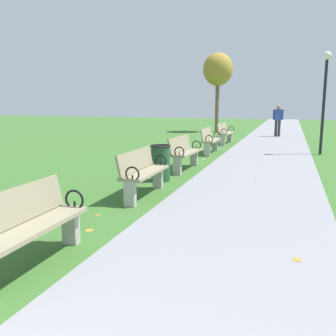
% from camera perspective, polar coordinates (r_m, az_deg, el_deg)
% --- Properties ---
extents(paved_walkway, '(2.92, 44.00, 0.02)m').
position_cam_1_polar(paved_walkway, '(18.19, 15.97, 4.10)').
color(paved_walkway, gray).
rests_on(paved_walkway, ground).
extents(park_bench_2, '(0.50, 1.61, 0.90)m').
position_cam_1_polar(park_bench_2, '(4.39, -20.69, -8.30)').
color(park_bench_2, gray).
rests_on(park_bench_2, ground).
extents(park_bench_3, '(0.48, 1.60, 0.90)m').
position_cam_1_polar(park_bench_3, '(7.18, -3.94, -0.58)').
color(park_bench_3, gray).
rests_on(park_bench_3, ground).
extents(park_bench_4, '(0.54, 1.62, 0.90)m').
position_cam_1_polar(park_bench_4, '(9.98, 2.55, 2.48)').
color(park_bench_4, gray).
rests_on(park_bench_4, ground).
extents(park_bench_5, '(0.49, 1.61, 0.90)m').
position_cam_1_polar(park_bench_5, '(13.20, 6.51, 4.33)').
color(park_bench_5, gray).
rests_on(park_bench_5, ground).
extents(park_bench_6, '(0.54, 1.62, 0.90)m').
position_cam_1_polar(park_bench_6, '(16.30, 8.80, 5.39)').
color(park_bench_6, gray).
rests_on(park_bench_6, ground).
extents(tree_2, '(1.76, 1.76, 4.69)m').
position_cam_1_polar(tree_2, '(22.98, 7.70, 14.71)').
color(tree_2, brown).
rests_on(tree_2, ground).
extents(pedestrian_walking, '(0.53, 0.23, 1.62)m').
position_cam_1_polar(pedestrian_walking, '(20.21, 16.60, 7.26)').
color(pedestrian_walking, '#2D2D38').
rests_on(pedestrian_walking, paved_walkway).
extents(trash_bin, '(0.48, 0.48, 0.84)m').
position_cam_1_polar(trash_bin, '(8.59, -1.15, 0.82)').
color(trash_bin, '#234C2D').
rests_on(trash_bin, ground).
extents(lamp_post, '(0.28, 0.28, 3.48)m').
position_cam_1_polar(lamp_post, '(13.90, 23.05, 11.41)').
color(lamp_post, black).
rests_on(lamp_post, ground).
extents(scattered_leaves, '(4.55, 14.84, 0.02)m').
position_cam_1_polar(scattered_leaves, '(7.73, 3.80, -3.40)').
color(scattered_leaves, '#AD6B23').
rests_on(scattered_leaves, ground).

